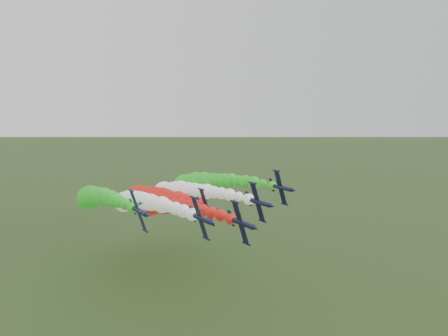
{
  "coord_description": "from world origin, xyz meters",
  "views": [
    {
      "loc": [
        -51.56,
        -87.24,
        58.82
      ],
      "look_at": [
        3.7,
        2.59,
        45.04
      ],
      "focal_mm": 35.0,
      "sensor_mm": 36.0,
      "label": 1
    }
  ],
  "objects_px": {
    "jet_trail": "(144,196)",
    "jet_outer_left": "(93,197)",
    "jet_lead": "(157,204)",
    "jet_inner_left": "(133,202)",
    "jet_outer_right": "(197,183)",
    "jet_inner_right": "(174,192)"
  },
  "relations": [
    {
      "from": "jet_trail",
      "to": "jet_outer_left",
      "type": "bearing_deg",
      "value": -167.53
    },
    {
      "from": "jet_outer_left",
      "to": "jet_lead",
      "type": "bearing_deg",
      "value": -41.16
    },
    {
      "from": "jet_lead",
      "to": "jet_inner_left",
      "type": "relative_size",
      "value": 1.0
    },
    {
      "from": "jet_outer_left",
      "to": "jet_outer_right",
      "type": "relative_size",
      "value": 1.0
    },
    {
      "from": "jet_outer_left",
      "to": "jet_outer_right",
      "type": "height_order",
      "value": "jet_outer_right"
    },
    {
      "from": "jet_outer_left",
      "to": "jet_outer_right",
      "type": "xyz_separation_m",
      "value": [
        43.3,
        3.06,
        0.93
      ]
    },
    {
      "from": "jet_inner_left",
      "to": "jet_trail",
      "type": "distance_m",
      "value": 18.63
    },
    {
      "from": "jet_trail",
      "to": "jet_inner_right",
      "type": "bearing_deg",
      "value": -60.47
    },
    {
      "from": "jet_outer_right",
      "to": "jet_inner_right",
      "type": "bearing_deg",
      "value": -144.3
    },
    {
      "from": "jet_inner_right",
      "to": "jet_outer_right",
      "type": "bearing_deg",
      "value": 35.7
    },
    {
      "from": "jet_inner_right",
      "to": "jet_outer_left",
      "type": "xyz_separation_m",
      "value": [
        -28.03,
        7.92,
        -0.36
      ]
    },
    {
      "from": "jet_inner_left",
      "to": "jet_outer_left",
      "type": "relative_size",
      "value": 0.99
    },
    {
      "from": "jet_outer_right",
      "to": "jet_trail",
      "type": "height_order",
      "value": "jet_outer_right"
    },
    {
      "from": "jet_lead",
      "to": "jet_inner_right",
      "type": "height_order",
      "value": "jet_inner_right"
    },
    {
      "from": "jet_lead",
      "to": "jet_outer_right",
      "type": "xyz_separation_m",
      "value": [
        25.49,
        18.64,
        2.73
      ]
    },
    {
      "from": "jet_lead",
      "to": "jet_inner_left",
      "type": "distance_m",
      "value": 8.37
    },
    {
      "from": "jet_lead",
      "to": "jet_inner_right",
      "type": "relative_size",
      "value": 1.0
    },
    {
      "from": "jet_inner_right",
      "to": "jet_outer_left",
      "type": "bearing_deg",
      "value": 164.23
    },
    {
      "from": "jet_lead",
      "to": "jet_outer_left",
      "type": "xyz_separation_m",
      "value": [
        -17.81,
        15.57,
        1.8
      ]
    },
    {
      "from": "jet_inner_left",
      "to": "jet_outer_left",
      "type": "distance_m",
      "value": 15.48
    },
    {
      "from": "jet_outer_left",
      "to": "jet_trail",
      "type": "height_order",
      "value": "jet_outer_left"
    },
    {
      "from": "jet_inner_left",
      "to": "jet_inner_right",
      "type": "bearing_deg",
      "value": 10.15
    }
  ]
}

